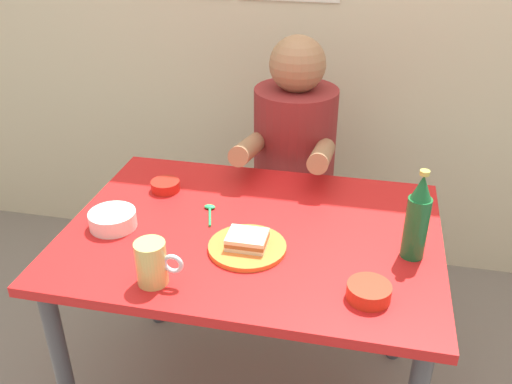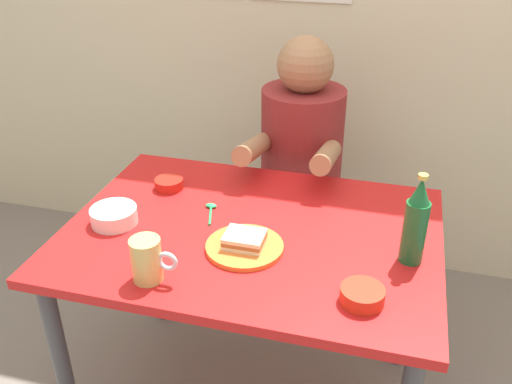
{
  "view_description": "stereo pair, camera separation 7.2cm",
  "coord_description": "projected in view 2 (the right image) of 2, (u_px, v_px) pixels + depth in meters",
  "views": [
    {
      "loc": [
        0.31,
        -1.36,
        1.63
      ],
      "look_at": [
        0.0,
        0.05,
        0.84
      ],
      "focal_mm": 38.96,
      "sensor_mm": 36.0,
      "label": 1
    },
    {
      "loc": [
        0.38,
        -1.34,
        1.63
      ],
      "look_at": [
        0.0,
        0.05,
        0.84
      ],
      "focal_mm": 38.96,
      "sensor_mm": 36.0,
      "label": 2
    }
  ],
  "objects": [
    {
      "name": "beer_bottle",
      "position": [
        416.0,
        223.0,
        1.46
      ],
      "size": [
        0.06,
        0.06,
        0.26
      ],
      "color": "#19602D",
      "rests_on": "dining_table"
    },
    {
      "name": "sandwich",
      "position": [
        244.0,
        239.0,
        1.54
      ],
      "size": [
        0.11,
        0.09,
        0.04
      ],
      "color": "beige",
      "rests_on": "plate_orange"
    },
    {
      "name": "spoon",
      "position": [
        211.0,
        209.0,
        1.74
      ],
      "size": [
        0.05,
        0.12,
        0.01
      ],
      "color": "#26A559",
      "rests_on": "dining_table"
    },
    {
      "name": "stool",
      "position": [
        298.0,
        230.0,
        2.36
      ],
      "size": [
        0.34,
        0.34,
        0.45
      ],
      "color": "#4C4C51",
      "rests_on": "ground"
    },
    {
      "name": "plate_orange",
      "position": [
        245.0,
        247.0,
        1.56
      ],
      "size": [
        0.22,
        0.22,
        0.01
      ],
      "primitive_type": "cylinder",
      "color": "orange",
      "rests_on": "dining_table"
    },
    {
      "name": "person_seated",
      "position": [
        302.0,
        141.0,
        2.15
      ],
      "size": [
        0.33,
        0.56,
        0.72
      ],
      "color": "maroon",
      "rests_on": "stool"
    },
    {
      "name": "sambal_bowl_red",
      "position": [
        169.0,
        183.0,
        1.86
      ],
      "size": [
        0.1,
        0.1,
        0.03
      ],
      "color": "#B21E14",
      "rests_on": "dining_table"
    },
    {
      "name": "beer_mug",
      "position": [
        147.0,
        260.0,
        1.41
      ],
      "size": [
        0.13,
        0.08,
        0.12
      ],
      "color": "#D1BC66",
      "rests_on": "dining_table"
    },
    {
      "name": "dining_table",
      "position": [
        252.0,
        255.0,
        1.69
      ],
      "size": [
        1.1,
        0.8,
        0.74
      ],
      "color": "red",
      "rests_on": "ground"
    },
    {
      "name": "rice_bowl_white",
      "position": [
        114.0,
        215.0,
        1.67
      ],
      "size": [
        0.14,
        0.14,
        0.05
      ],
      "color": "silver",
      "rests_on": "dining_table"
    },
    {
      "name": "sauce_bowl_chili",
      "position": [
        362.0,
        295.0,
        1.35
      ],
      "size": [
        0.11,
        0.11,
        0.04
      ],
      "color": "red",
      "rests_on": "dining_table"
    }
  ]
}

